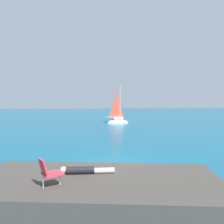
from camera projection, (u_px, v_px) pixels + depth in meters
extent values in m
plane|color=#0F5675|center=(111.00, 166.00, 11.12)|extent=(160.00, 160.00, 0.00)
cube|color=#423D38|center=(97.00, 189.00, 7.20)|extent=(8.00, 4.46, 0.73)
cube|color=#484036|center=(138.00, 179.00, 9.24)|extent=(1.16, 1.26, 0.76)
cube|color=#473F35|center=(100.00, 177.00, 9.45)|extent=(1.76, 1.91, 0.98)
ellipsoid|color=white|center=(118.00, 123.00, 31.88)|extent=(3.14, 1.67, 1.03)
cube|color=white|center=(118.00, 118.00, 31.84)|extent=(1.43, 0.99, 0.34)
cylinder|color=#B7B7BC|center=(120.00, 102.00, 31.81)|extent=(0.11, 0.11, 4.66)
cylinder|color=#B2B2B7|center=(113.00, 117.00, 31.65)|extent=(1.84, 0.50, 0.09)
pyramid|color=#DB4C38|center=(116.00, 104.00, 31.68)|extent=(1.47, 0.39, 3.54)
cylinder|color=black|center=(80.00, 170.00, 7.54)|extent=(0.91, 0.26, 0.24)
cylinder|color=beige|center=(104.00, 171.00, 7.61)|extent=(0.70, 0.20, 0.18)
sphere|color=beige|center=(63.00, 170.00, 7.50)|extent=(0.22, 0.22, 0.22)
cube|color=#E03342|center=(52.00, 174.00, 6.46)|extent=(0.69, 0.68, 0.04)
cube|color=#E03342|center=(43.00, 167.00, 6.30)|extent=(0.37, 0.49, 0.45)
cylinder|color=silver|center=(60.00, 178.00, 6.58)|extent=(0.04, 0.04, 0.35)
cylinder|color=silver|center=(43.00, 182.00, 6.32)|extent=(0.04, 0.04, 0.35)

